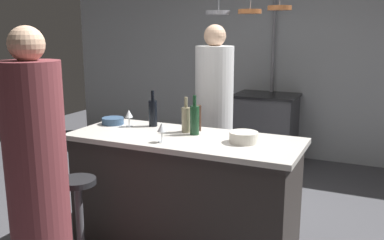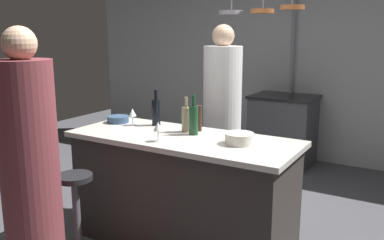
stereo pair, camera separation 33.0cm
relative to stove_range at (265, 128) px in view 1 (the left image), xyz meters
name	(u,v)px [view 1 (the left image)]	position (x,y,z in m)	size (l,w,h in m)	color
back_wall	(275,60)	(0.00, 0.40, 0.85)	(6.40, 0.16, 2.60)	#B2B7BC
kitchen_island	(184,191)	(0.00, -2.45, 0.01)	(1.80, 0.72, 0.90)	#332D2B
stove_range	(265,128)	(0.00, 0.00, 0.00)	(0.80, 0.64, 0.89)	#47474C
chef	(214,122)	(-0.13, -1.51, 0.37)	(0.37, 0.37, 1.76)	white
bar_stool_left	(80,219)	(-0.53, -3.07, -0.07)	(0.28, 0.28, 0.68)	#4C4C51
guest_left	(38,181)	(-0.50, -3.46, 0.35)	(0.36, 0.36, 1.73)	brown
overhead_pot_rack	(257,31)	(0.01, -0.56, 1.24)	(0.90, 1.40, 2.17)	gray
pepper_mill	(198,118)	(0.02, -2.23, 0.56)	(0.05, 0.05, 0.21)	#382319
wine_bottle_white	(186,119)	(-0.04, -2.32, 0.56)	(0.07, 0.07, 0.29)	gray
wine_bottle_green	(195,119)	(0.05, -2.36, 0.57)	(0.07, 0.07, 0.31)	#193D23
wine_bottle_dark	(153,113)	(-0.39, -2.24, 0.57)	(0.07, 0.07, 0.31)	black
wine_glass_near_left_guest	(162,128)	(-0.07, -2.67, 0.56)	(0.07, 0.07, 0.15)	silver
wine_glass_near_right_guest	(129,115)	(-0.56, -2.35, 0.56)	(0.07, 0.07, 0.15)	silver
mixing_bowl_blue	(113,121)	(-0.75, -2.32, 0.48)	(0.19, 0.19, 0.06)	#334C6B
mixing_bowl_ceramic	(244,137)	(0.47, -2.43, 0.49)	(0.21, 0.21, 0.08)	silver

